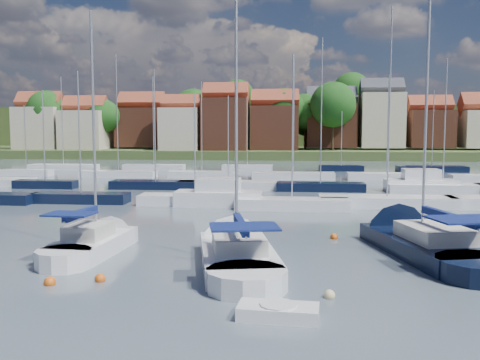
# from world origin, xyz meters

# --- Properties ---
(ground) EXTENTS (260.00, 260.00, 0.00)m
(ground) POSITION_xyz_m (0.00, 40.00, 0.00)
(ground) COLOR #414C58
(ground) RESTS_ON ground
(sailboat_left) EXTENTS (3.17, 9.65, 13.02)m
(sailboat_left) POSITION_xyz_m (-9.26, 3.82, 0.37)
(sailboat_left) COLOR white
(sailboat_left) RESTS_ON ground
(sailboat_centre) EXTENTS (5.46, 12.47, 16.39)m
(sailboat_centre) POSITION_xyz_m (-2.13, 2.60, 0.35)
(sailboat_centre) COLOR white
(sailboat_centre) RESTS_ON ground
(sailboat_navy) EXTENTS (6.93, 14.44, 19.22)m
(sailboat_navy) POSITION_xyz_m (6.89, 6.15, 0.34)
(sailboat_navy) COLOR black
(sailboat_navy) RESTS_ON ground
(tender) EXTENTS (2.75, 1.44, 0.57)m
(tender) POSITION_xyz_m (0.20, -5.58, 0.22)
(tender) COLOR white
(tender) RESTS_ON ground
(buoy_b) EXTENTS (0.48, 0.48, 0.48)m
(buoy_b) POSITION_xyz_m (-9.00, -2.65, 0.00)
(buoy_b) COLOR #D85914
(buoy_b) RESTS_ON ground
(buoy_c) EXTENTS (0.45, 0.45, 0.45)m
(buoy_c) POSITION_xyz_m (-7.18, -1.97, 0.00)
(buoy_c) COLOR #D85914
(buoy_c) RESTS_ON ground
(buoy_d) EXTENTS (0.42, 0.42, 0.42)m
(buoy_d) POSITION_xyz_m (2.03, -3.24, 0.00)
(buoy_d) COLOR beige
(buoy_d) RESTS_ON ground
(buoy_e) EXTENTS (0.45, 0.45, 0.45)m
(buoy_e) POSITION_xyz_m (3.03, 7.57, 0.00)
(buoy_e) COLOR #D85914
(buoy_e) RESTS_ON ground
(marina_field) EXTENTS (79.62, 41.41, 15.93)m
(marina_field) POSITION_xyz_m (1.91, 35.15, 0.43)
(marina_field) COLOR white
(marina_field) RESTS_ON ground
(far_shore_town) EXTENTS (212.46, 90.00, 22.27)m
(far_shore_town) POSITION_xyz_m (2.23, 132.67, 4.61)
(far_shore_town) COLOR #4B5A2D
(far_shore_town) RESTS_ON ground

